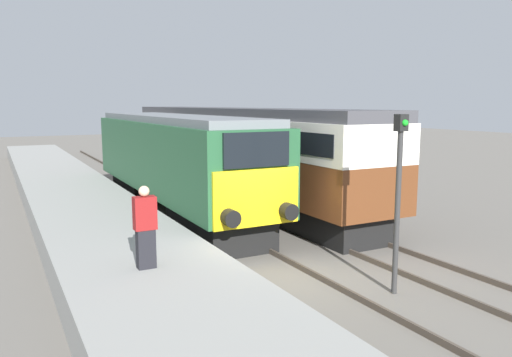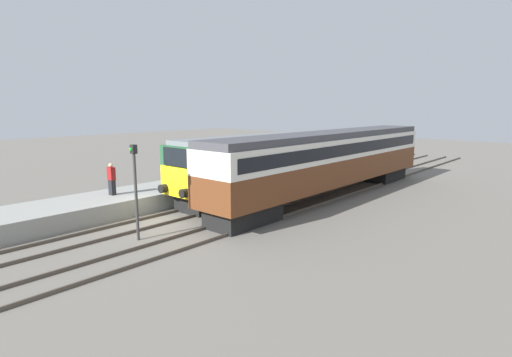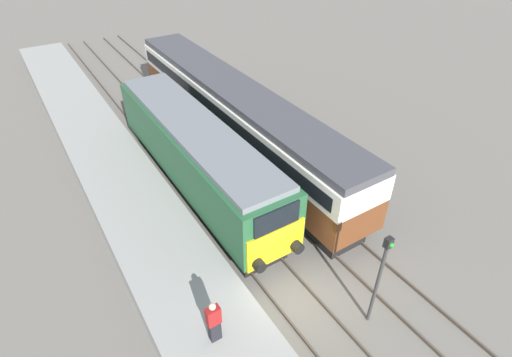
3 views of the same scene
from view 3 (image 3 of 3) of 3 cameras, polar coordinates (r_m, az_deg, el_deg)
The scene contains 8 objects.
ground_plane at distance 15.68m, azimuth 4.39°, elevation -15.69°, with size 120.00×120.00×0.00m, color slate.
platform_left at distance 19.75m, azimuth -17.44°, elevation -2.73°, with size 3.50×50.00×0.88m.
rails_near_track at distance 18.56m, azimuth -4.72°, elevation -5.23°, with size 1.51×60.00×0.14m.
rails_far_track at distance 19.95m, azimuth 3.89°, elevation -1.78°, with size 1.50×60.00×0.14m.
locomotive at distance 19.14m, azimuth -8.51°, elevation 3.47°, with size 2.70×13.70×3.75m.
passenger_carriage at distance 22.10m, azimuth -3.17°, elevation 9.56°, with size 2.75×19.81×3.99m.
person_on_platform at distance 12.84m, azimuth -6.04°, elevation -19.69°, with size 0.44×0.26×1.69m.
signal_post at distance 13.63m, azimuth 17.27°, elevation -13.00°, with size 0.24×0.28×3.96m.
Camera 3 is at (-6.14, -7.53, 12.31)m, focal length 28.00 mm.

